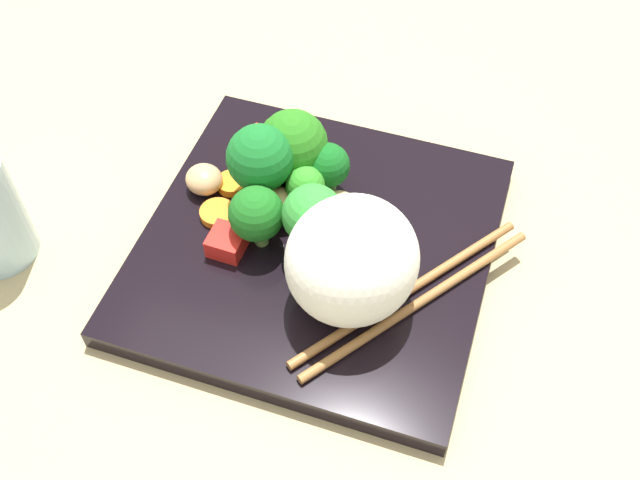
{
  "coord_description": "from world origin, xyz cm",
  "views": [
    {
      "loc": [
        -10.75,
        33.38,
        47.25
      ],
      "look_at": [
        -0.7,
        1.37,
        3.73
      ],
      "focal_mm": 41.98,
      "sensor_mm": 36.0,
      "label": 1
    }
  ],
  "objects_px": {
    "rice_mound": "(352,260)",
    "carrot_slice_0": "(232,183)",
    "square_plate": "(317,247)",
    "chopstick_pair": "(413,297)",
    "broccoli_floret_1": "(327,166)"
  },
  "relations": [
    {
      "from": "square_plate",
      "to": "carrot_slice_0",
      "type": "distance_m",
      "value": 0.09
    },
    {
      "from": "carrot_slice_0",
      "to": "chopstick_pair",
      "type": "height_order",
      "value": "same"
    },
    {
      "from": "square_plate",
      "to": "rice_mound",
      "type": "relative_size",
      "value": 2.75
    },
    {
      "from": "broccoli_floret_1",
      "to": "carrot_slice_0",
      "type": "xyz_separation_m",
      "value": [
        0.07,
        0.02,
        -0.02
      ]
    },
    {
      "from": "carrot_slice_0",
      "to": "square_plate",
      "type": "bearing_deg",
      "value": 158.51
    },
    {
      "from": "rice_mound",
      "to": "carrot_slice_0",
      "type": "relative_size",
      "value": 3.85
    },
    {
      "from": "square_plate",
      "to": "rice_mound",
      "type": "xyz_separation_m",
      "value": [
        -0.04,
        0.04,
        0.05
      ]
    },
    {
      "from": "chopstick_pair",
      "to": "square_plate",
      "type": "bearing_deg",
      "value": 106.27
    },
    {
      "from": "rice_mound",
      "to": "broccoli_floret_1",
      "type": "distance_m",
      "value": 0.1
    },
    {
      "from": "rice_mound",
      "to": "chopstick_pair",
      "type": "relative_size",
      "value": 0.53
    },
    {
      "from": "carrot_slice_0",
      "to": "broccoli_floret_1",
      "type": "bearing_deg",
      "value": -165.65
    },
    {
      "from": "chopstick_pair",
      "to": "broccoli_floret_1",
      "type": "bearing_deg",
      "value": 84.32
    },
    {
      "from": "rice_mound",
      "to": "carrot_slice_0",
      "type": "distance_m",
      "value": 0.15
    },
    {
      "from": "square_plate",
      "to": "chopstick_pair",
      "type": "relative_size",
      "value": 1.47
    },
    {
      "from": "square_plate",
      "to": "rice_mound",
      "type": "height_order",
      "value": "rice_mound"
    }
  ]
}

